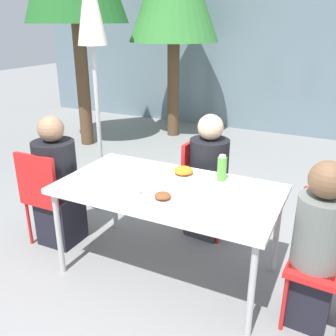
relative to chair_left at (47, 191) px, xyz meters
The scene contains 15 objects.
ground_plane 1.23m from the chair_left, ahead, with size 24.00×24.00×0.00m, color gray.
building_facade 4.86m from the chair_left, 76.51° to the left, with size 10.00×0.20×3.00m.
dining_table 1.13m from the chair_left, ahead, with size 1.62×0.88×0.74m.
chair_left is the anchor object (origin of this frame).
person_left 0.10m from the chair_left, 58.94° to the left, with size 0.36×0.36×1.16m.
chair_right 2.23m from the chair_left, ahead, with size 0.42×0.42×0.87m.
person_right 2.17m from the chair_left, ahead, with size 0.30×0.30×1.13m.
chair_far 1.39m from the chair_left, 37.57° to the left, with size 0.44×0.44×0.87m.
person_far 1.41m from the chair_left, 33.88° to the left, with size 0.35×0.35×1.14m.
closed_umbrella 1.57m from the chair_left, 95.22° to the left, with size 0.36×0.36×2.43m.
plate_0 1.20m from the chair_left, 17.08° to the left, with size 0.27×0.27×0.07m.
plate_1 1.21m from the chair_left, ahead, with size 0.21×0.21×0.06m.
bottle 1.51m from the chair_left, 15.54° to the left, with size 0.07×0.07×0.20m.
drinking_cup 1.01m from the chair_left, ahead, with size 0.06×0.06×0.09m.
salad_bowl 1.60m from the chair_left, ahead, with size 0.16×0.16×0.06m.
Camera 1 is at (1.11, -2.25, 1.87)m, focal length 40.00 mm.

